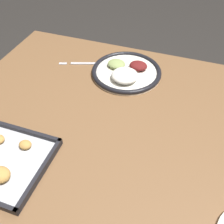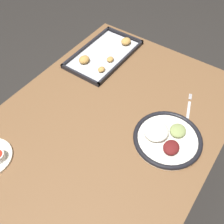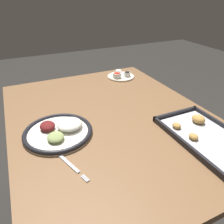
# 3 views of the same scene
# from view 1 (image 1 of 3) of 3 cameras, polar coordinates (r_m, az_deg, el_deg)

# --- Properties ---
(ground_plane) EXTENTS (8.00, 8.00, 0.00)m
(ground_plane) POSITION_cam_1_polar(r_m,az_deg,el_deg) (1.53, 0.47, -20.60)
(ground_plane) COLOR #282623
(dining_table) EXTENTS (1.22, 0.95, 0.72)m
(dining_table) POSITION_cam_1_polar(r_m,az_deg,el_deg) (1.00, 0.68, -5.33)
(dining_table) COLOR brown
(dining_table) RESTS_ON ground_plane
(dinner_plate) EXTENTS (0.29, 0.29, 0.05)m
(dinner_plate) POSITION_cam_1_polar(r_m,az_deg,el_deg) (1.12, 3.14, 8.76)
(dinner_plate) COLOR white
(dinner_plate) RESTS_ON dining_table
(fork) EXTENTS (0.21, 0.08, 0.00)m
(fork) POSITION_cam_1_polar(r_m,az_deg,el_deg) (1.19, -5.81, 10.45)
(fork) COLOR silver
(fork) RESTS_ON dining_table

